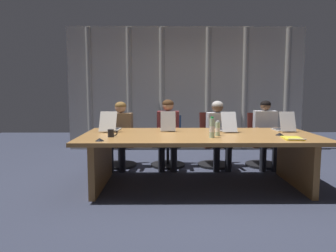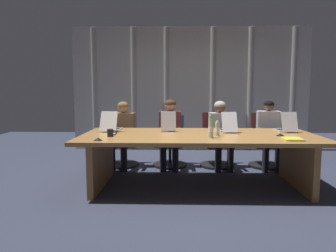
{
  "view_description": "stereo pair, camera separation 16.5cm",
  "coord_description": "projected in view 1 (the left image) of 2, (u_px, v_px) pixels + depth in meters",
  "views": [
    {
      "loc": [
        -0.47,
        -4.34,
        1.34
      ],
      "look_at": [
        -0.43,
        0.13,
        0.83
      ],
      "focal_mm": 33.97,
      "sensor_mm": 36.0,
      "label": 1
    },
    {
      "loc": [
        -0.31,
        -4.34,
        1.34
      ],
      "look_at": [
        -0.43,
        0.13,
        0.83
      ],
      "focal_mm": 33.97,
      "sensor_mm": 36.0,
      "label": 2
    }
  ],
  "objects": [
    {
      "name": "ground_plane",
      "position": [
        199.0,
        186.0,
        4.47
      ],
      "size": [
        11.27,
        11.27,
        0.0
      ],
      "primitive_type": "plane",
      "color": "#383D51"
    },
    {
      "name": "conference_table",
      "position": [
        199.0,
        145.0,
        4.4
      ],
      "size": [
        3.21,
        1.48,
        0.73
      ],
      "color": "#B77F42",
      "rests_on": "ground_plane"
    },
    {
      "name": "curtain_backdrop",
      "position": [
        186.0,
        89.0,
        7.1
      ],
      "size": [
        5.24,
        0.17,
        2.72
      ],
      "color": "beige",
      "rests_on": "ground_plane"
    },
    {
      "name": "laptop_left_end",
      "position": [
        111.0,
        127.0,
        4.75
      ],
      "size": [
        0.26,
        0.5,
        0.3
      ],
      "rotation": [
        0.0,
        0.0,
        1.53
      ],
      "color": "beige",
      "rests_on": "conference_table"
    },
    {
      "name": "laptop_left_mid",
      "position": [
        168.0,
        127.0,
        4.75
      ],
      "size": [
        0.23,
        0.38,
        0.3
      ],
      "rotation": [
        0.0,
        0.0,
        1.61
      ],
      "color": "#BCBCC1",
      "rests_on": "conference_table"
    },
    {
      "name": "laptop_center",
      "position": [
        226.0,
        127.0,
        4.71
      ],
      "size": [
        0.23,
        0.49,
        0.29
      ],
      "rotation": [
        0.0,
        0.0,
        1.59
      ],
      "color": "#BCBCC1",
      "rests_on": "conference_table"
    },
    {
      "name": "laptop_right_mid",
      "position": [
        284.0,
        127.0,
        4.73
      ],
      "size": [
        0.23,
        0.43,
        0.3
      ],
      "rotation": [
        0.0,
        0.0,
        1.59
      ],
      "color": "#BCBCC1",
      "rests_on": "conference_table"
    },
    {
      "name": "office_chair_left_end",
      "position": [
        119.0,
        147.0,
        5.63
      ],
      "size": [
        0.6,
        0.61,
        0.91
      ],
      "rotation": [
        0.0,
        0.0,
        -1.42
      ],
      "color": "#511E19",
      "rests_on": "ground_plane"
    },
    {
      "name": "office_chair_left_mid",
      "position": [
        168.0,
        147.0,
        5.64
      ],
      "size": [
        0.6,
        0.6,
        0.89
      ],
      "rotation": [
        0.0,
        0.0,
        -1.69
      ],
      "color": "navy",
      "rests_on": "ground_plane"
    },
    {
      "name": "office_chair_center",
      "position": [
        214.0,
        146.0,
        5.65
      ],
      "size": [
        0.6,
        0.61,
        0.94
      ],
      "rotation": [
        0.0,
        0.0,
        -1.4
      ],
      "color": "#511E19",
      "rests_on": "ground_plane"
    },
    {
      "name": "office_chair_right_mid",
      "position": [
        262.0,
        146.0,
        5.66
      ],
      "size": [
        0.6,
        0.6,
        0.93
      ],
      "rotation": [
        0.0,
        0.0,
        -1.53
      ],
      "color": "#511E19",
      "rests_on": "ground_plane"
    },
    {
      "name": "person_left_end",
      "position": [
        120.0,
        131.0,
        5.45
      ],
      "size": [
        0.43,
        0.57,
        1.14
      ],
      "rotation": [
        0.0,
        0.0,
        -1.66
      ],
      "color": "olive",
      "rests_on": "ground_plane"
    },
    {
      "name": "person_left_mid",
      "position": [
        168.0,
        129.0,
        5.45
      ],
      "size": [
        0.39,
        0.55,
        1.18
      ],
      "rotation": [
        0.0,
        0.0,
        -1.59
      ],
      "color": "brown",
      "rests_on": "ground_plane"
    },
    {
      "name": "person_center",
      "position": [
        218.0,
        130.0,
        5.46
      ],
      "size": [
        0.4,
        0.57,
        1.15
      ],
      "rotation": [
        0.0,
        0.0,
        -1.48
      ],
      "color": "silver",
      "rests_on": "ground_plane"
    },
    {
      "name": "person_right_mid",
      "position": [
        266.0,
        131.0,
        5.47
      ],
      "size": [
        0.42,
        0.57,
        1.16
      ],
      "rotation": [
        0.0,
        0.0,
        -1.65
      ],
      "color": "silver",
      "rests_on": "ground_plane"
    },
    {
      "name": "water_bottle_primary",
      "position": [
        218.0,
        129.0,
        4.23
      ],
      "size": [
        0.06,
        0.06,
        0.2
      ],
      "color": "#ADD1B2",
      "rests_on": "conference_table"
    },
    {
      "name": "water_bottle_secondary",
      "position": [
        212.0,
        128.0,
        4.05
      ],
      "size": [
        0.07,
        0.07,
        0.27
      ],
      "color": "#ADD1B2",
      "rests_on": "conference_table"
    },
    {
      "name": "coffee_mug_near",
      "position": [
        111.0,
        133.0,
        4.12
      ],
      "size": [
        0.13,
        0.08,
        0.1
      ],
      "color": "black",
      "rests_on": "conference_table"
    },
    {
      "name": "conference_mic_left_side",
      "position": [
        280.0,
        134.0,
        4.28
      ],
      "size": [
        0.11,
        0.11,
        0.03
      ],
      "primitive_type": "cone",
      "color": "black",
      "rests_on": "conference_table"
    },
    {
      "name": "conference_mic_middle",
      "position": [
        100.0,
        140.0,
        3.8
      ],
      "size": [
        0.11,
        0.11,
        0.03
      ],
      "primitive_type": "cone",
      "color": "black",
      "rests_on": "conference_table"
    },
    {
      "name": "spiral_notepad",
      "position": [
        293.0,
        138.0,
        3.96
      ],
      "size": [
        0.25,
        0.33,
        0.03
      ],
      "rotation": [
        0.0,
        0.0,
        -0.11
      ],
      "color": "yellow",
      "rests_on": "conference_table"
    }
  ]
}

